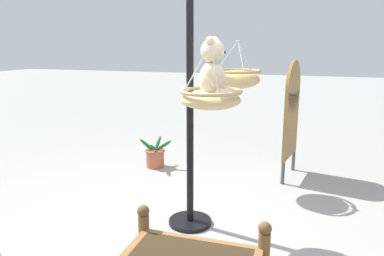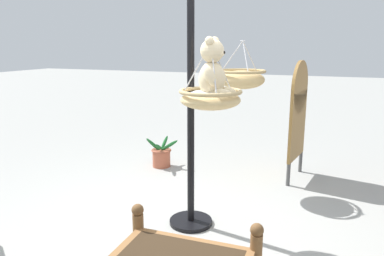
# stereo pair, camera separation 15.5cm
# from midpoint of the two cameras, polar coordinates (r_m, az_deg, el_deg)

# --- Properties ---
(ground_plane) EXTENTS (40.00, 40.00, 0.00)m
(ground_plane) POSITION_cam_midpoint_polar(r_m,az_deg,el_deg) (3.83, -2.95, -15.39)
(ground_plane) COLOR #9E9E99
(display_pole_central) EXTENTS (0.44, 0.44, 2.37)m
(display_pole_central) POSITION_cam_midpoint_polar(r_m,az_deg,el_deg) (3.66, -1.52, -4.36)
(display_pole_central) COLOR black
(display_pole_central) RESTS_ON ground
(hanging_basket_with_teddy) EXTENTS (0.57, 0.57, 0.59)m
(hanging_basket_with_teddy) POSITION_cam_midpoint_polar(r_m,az_deg,el_deg) (3.30, 1.58, 4.68)
(hanging_basket_with_teddy) COLOR tan
(teddy_bear) EXTENTS (0.37, 0.34, 0.54)m
(teddy_bear) POSITION_cam_midpoint_polar(r_m,az_deg,el_deg) (3.27, 2.03, 8.67)
(teddy_bear) COLOR beige
(hanging_basket_left_high) EXTENTS (0.58, 0.58, 0.58)m
(hanging_basket_left_high) POSITION_cam_midpoint_polar(r_m,az_deg,el_deg) (4.57, 6.03, 7.70)
(hanging_basket_left_high) COLOR tan
(potted_plant_bushy_green) EXTENTS (0.55, 0.51, 0.45)m
(potted_plant_bushy_green) POSITION_cam_midpoint_polar(r_m,az_deg,el_deg) (5.58, -6.54, -4.31)
(potted_plant_bushy_green) COLOR #AD563D
(potted_plant_bushy_green) RESTS_ON ground
(display_sign_board) EXTENTS (0.70, 0.15, 1.62)m
(display_sign_board) POSITION_cam_midpoint_polar(r_m,az_deg,el_deg) (5.11, 14.40, 2.74)
(display_sign_board) COLOR olive
(display_sign_board) RESTS_ON ground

